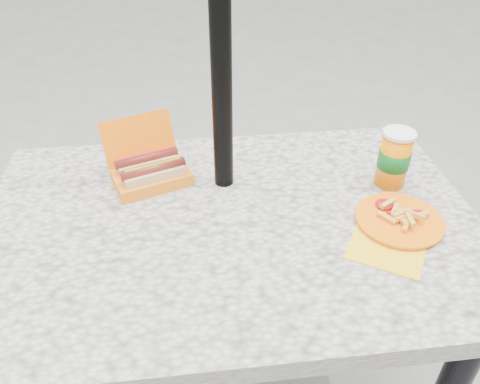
{
  "coord_description": "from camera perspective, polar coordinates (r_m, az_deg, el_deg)",
  "views": [
    {
      "loc": [
        -0.08,
        -0.86,
        1.47
      ],
      "look_at": [
        0.03,
        0.04,
        0.8
      ],
      "focal_mm": 35.0,
      "sensor_mm": 36.0,
      "label": 1
    }
  ],
  "objects": [
    {
      "name": "umbrella_pole",
      "position": [
        1.09,
        -2.34,
        16.49
      ],
      "size": [
        0.05,
        0.05,
        2.2
      ],
      "primitive_type": "cylinder",
      "color": "black",
      "rests_on": "ground"
    },
    {
      "name": "fries_plate",
      "position": [
        1.17,
        18.72,
        -3.38
      ],
      "size": [
        0.27,
        0.29,
        0.04
      ],
      "rotation": [
        0.0,
        0.0,
        -0.36
      ],
      "color": "yellow",
      "rests_on": "picnic_table"
    },
    {
      "name": "hotdog_box",
      "position": [
        1.26,
        -10.9,
        2.61
      ],
      "size": [
        0.24,
        0.23,
        0.15
      ],
      "rotation": [
        0.0,
        0.0,
        0.34
      ],
      "color": "#FF6E05",
      "rests_on": "picnic_table"
    },
    {
      "name": "soda_cup",
      "position": [
        1.27,
        18.27,
        3.9
      ],
      "size": [
        0.08,
        0.08,
        0.16
      ],
      "rotation": [
        0.0,
        0.0,
        0.17
      ],
      "color": "#FF8300",
      "rests_on": "picnic_table"
    },
    {
      "name": "picnic_table",
      "position": [
        1.2,
        -1.13,
        -7.38
      ],
      "size": [
        1.2,
        0.8,
        0.75
      ],
      "color": "beige",
      "rests_on": "ground"
    }
  ]
}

